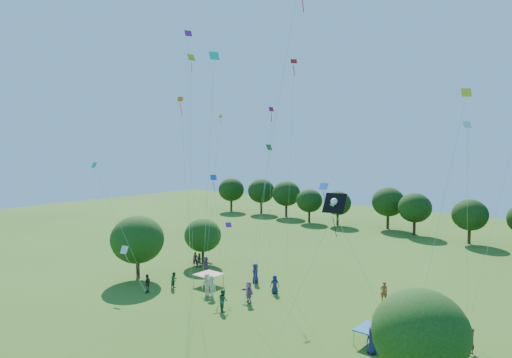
# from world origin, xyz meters

# --- Properties ---
(near_tree_west) EXTENTS (5.30, 5.30, 6.41)m
(near_tree_west) POSITION_xyz_m (-16.65, 15.38, 4.02)
(near_tree_west) COLOR #422B19
(near_tree_west) RESTS_ON ground
(near_tree_north) EXTENTS (4.15, 4.15, 5.15)m
(near_tree_north) POSITION_xyz_m (-15.86, 23.57, 3.28)
(near_tree_north) COLOR #422B19
(near_tree_north) RESTS_ON ground
(near_tree_east) EXTENTS (4.97, 4.97, 6.13)m
(near_tree_east) POSITION_xyz_m (13.17, 11.44, 3.89)
(near_tree_east) COLOR #422B19
(near_tree_east) RESTS_ON ground
(treeline) EXTENTS (88.01, 8.77, 6.77)m
(treeline) POSITION_xyz_m (-1.73, 55.43, 4.09)
(treeline) COLOR #422B19
(treeline) RESTS_ON ground
(tent_red_stripe) EXTENTS (2.20, 2.20, 1.10)m
(tent_red_stripe) POSITION_xyz_m (-9.76, 18.55, 1.04)
(tent_red_stripe) COLOR red
(tent_red_stripe) RESTS_ON ground
(tent_blue) EXTENTS (2.20, 2.20, 1.10)m
(tent_blue) POSITION_xyz_m (8.21, 16.67, 1.04)
(tent_blue) COLOR #175995
(tent_blue) RESTS_ON ground
(crowd_person_0) EXTENTS (0.93, 0.98, 1.78)m
(crowd_person_0) POSITION_xyz_m (8.72, 15.29, 0.89)
(crowd_person_0) COLOR #1B204F
(crowd_person_0) RESTS_ON ground
(crowd_person_1) EXTENTS (0.76, 0.71, 1.72)m
(crowd_person_1) POSITION_xyz_m (5.08, 25.11, 0.86)
(crowd_person_1) COLOR #9A3B1C
(crowd_person_1) RESTS_ON ground
(crowd_person_2) EXTENTS (1.00, 0.81, 1.78)m
(crowd_person_2) POSITION_xyz_m (-3.97, 14.57, 0.89)
(crowd_person_2) COLOR #275D3B
(crowd_person_2) RESTS_ON ground
(crowd_person_3) EXTENTS (0.86, 1.33, 1.88)m
(crowd_person_3) POSITION_xyz_m (-7.96, 16.64, 0.94)
(crowd_person_3) COLOR #C0B59A
(crowd_person_3) RESTS_ON ground
(crowd_person_4) EXTENTS (0.90, 1.10, 1.72)m
(crowd_person_4) POSITION_xyz_m (-12.43, 13.40, 0.86)
(crowd_person_4) COLOR #38312D
(crowd_person_4) RESTS_ON ground
(crowd_person_5) EXTENTS (1.83, 1.10, 1.85)m
(crowd_person_5) POSITION_xyz_m (-3.61, 17.30, 0.93)
(crowd_person_5) COLOR #A96299
(crowd_person_5) RESTS_ON ground
(crowd_person_6) EXTENTS (0.96, 1.06, 1.91)m
(crowd_person_6) POSITION_xyz_m (-6.77, 21.99, 0.96)
(crowd_person_6) COLOR navy
(crowd_person_6) RESTS_ON ground
(crowd_person_7) EXTENTS (0.63, 0.76, 1.74)m
(crowd_person_7) POSITION_xyz_m (13.61, 19.31, 0.87)
(crowd_person_7) COLOR maroon
(crowd_person_7) RESTS_ON ground
(crowd_person_8) EXTENTS (0.71, 0.88, 1.57)m
(crowd_person_8) POSITION_xyz_m (-15.05, 22.33, 0.79)
(crowd_person_8) COLOR #2B652B
(crowd_person_8) RESTS_ON ground
(crowd_person_9) EXTENTS (1.31, 0.68, 1.93)m
(crowd_person_9) POSITION_xyz_m (-7.17, 16.37, 0.96)
(crowd_person_9) COLOR beige
(crowd_person_9) RESTS_ON ground
(crowd_person_11) EXTENTS (1.64, 1.04, 1.66)m
(crowd_person_11) POSITION_xyz_m (-13.14, 21.45, 0.83)
(crowd_person_11) COLOR #A7618B
(crowd_person_11) RESTS_ON ground
(crowd_person_12) EXTENTS (0.94, 0.79, 1.67)m
(crowd_person_12) POSITION_xyz_m (-3.44, 20.75, 0.84)
(crowd_person_12) COLOR navy
(crowd_person_12) RESTS_ON ground
(crowd_person_13) EXTENTS (0.70, 0.71, 1.63)m
(crowd_person_13) POSITION_xyz_m (-15.61, 22.19, 0.81)
(crowd_person_13) COLOR maroon
(crowd_person_13) RESTS_ON ground
(crowd_person_14) EXTENTS (0.63, 0.86, 1.57)m
(crowd_person_14) POSITION_xyz_m (-11.54, 15.80, 0.79)
(crowd_person_14) COLOR #214E22
(crowd_person_14) RESTS_ON ground
(pirate_kite) EXTENTS (4.42, 0.90, 9.42)m
(pirate_kite) POSITION_xyz_m (8.04, 11.34, 10.10)
(pirate_kite) COLOR black
(red_high_kite) EXTENTS (1.60, 5.82, 26.09)m
(red_high_kite) POSITION_xyz_m (0.94, 17.04, 22.38)
(red_high_kite) COLOR red
(small_kite_0) EXTENTS (2.73, 3.68, 16.04)m
(small_kite_0) POSITION_xyz_m (-7.33, 25.09, 13.49)
(small_kite_0) COLOR #E70D42
(small_kite_1) EXTENTS (0.75, 1.80, 15.67)m
(small_kite_1) POSITION_xyz_m (-4.46, 11.04, 12.50)
(small_kite_1) COLOR orange
(small_kite_2) EXTENTS (0.76, 0.77, 20.72)m
(small_kite_2) POSITION_xyz_m (-11.63, 18.28, 17.94)
(small_kite_2) COLOR #C1CA12
(small_kite_3) EXTENTS (1.09, 3.48, 12.21)m
(small_kite_3) POSITION_xyz_m (-1.49, 16.99, 10.73)
(small_kite_3) COLOR #237815
(small_kite_4) EXTENTS (0.67, 1.25, 9.15)m
(small_kite_4) POSITION_xyz_m (-11.32, 20.96, 9.01)
(small_kite_4) COLOR blue
(small_kite_5) EXTENTS (0.76, 0.92, 21.92)m
(small_kite_5) POSITION_xyz_m (-8.47, 15.12, 17.63)
(small_kite_5) COLOR #901894
(small_kite_6) EXTENTS (1.03, 1.27, 13.83)m
(small_kite_6) POSITION_xyz_m (12.34, 21.86, 12.05)
(small_kite_6) COLOR silver
(small_kite_7) EXTENTS (1.98, 0.79, 18.97)m
(small_kite_7) POSITION_xyz_m (-3.01, 12.51, 16.45)
(small_kite_7) COLOR #0ED39A
(small_kite_8) EXTENTS (3.49, 3.74, 19.29)m
(small_kite_8) POSITION_xyz_m (-1.75, 20.88, 15.59)
(small_kite_8) COLOR red
(small_kite_9) EXTENTS (2.78, 5.13, 15.54)m
(small_kite_9) POSITION_xyz_m (-14.97, 24.95, 12.02)
(small_kite_9) COLOR #FF9F0D
(small_kite_10) EXTENTS (2.72, 1.22, 15.60)m
(small_kite_10) POSITION_xyz_m (12.71, 17.72, 13.44)
(small_kite_10) COLOR yellow
(small_kite_12) EXTENTS (5.38, 1.00, 9.93)m
(small_kite_12) POSITION_xyz_m (8.00, 12.01, 9.14)
(small_kite_12) COLOR blue
(small_kite_13) EXTENTS (1.86, 2.82, 3.63)m
(small_kite_13) POSITION_xyz_m (-12.70, 24.39, 4.43)
(small_kite_13) COLOR purple
(small_kite_14) EXTENTS (4.61, 1.15, 3.04)m
(small_kite_14) POSITION_xyz_m (-13.64, 11.97, 3.81)
(small_kite_14) COLOR silver
(small_kite_15) EXTENTS (4.63, 2.30, 10.70)m
(small_kite_15) POSITION_xyz_m (-12.78, 9.64, 9.47)
(small_kite_15) COLOR #0BA886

